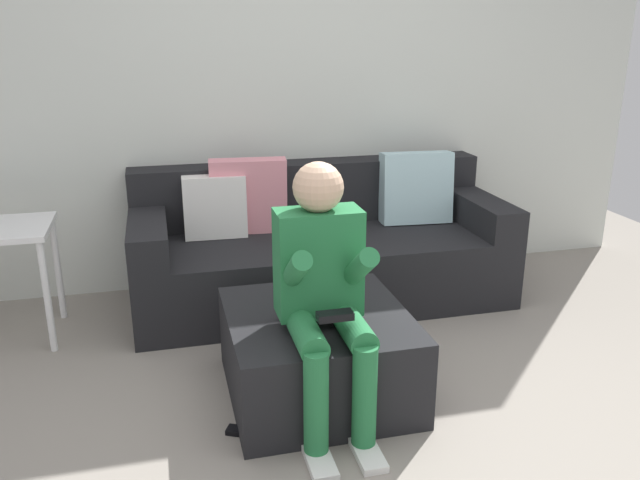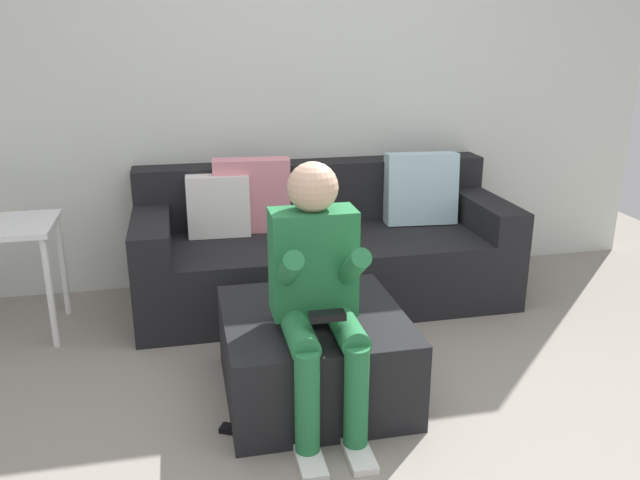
{
  "view_description": "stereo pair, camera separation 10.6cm",
  "coord_description": "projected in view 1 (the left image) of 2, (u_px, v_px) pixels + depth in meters",
  "views": [
    {
      "loc": [
        -0.84,
        -1.96,
        1.61
      ],
      "look_at": [
        -0.06,
        1.11,
        0.56
      ],
      "focal_mm": 36.44,
      "sensor_mm": 36.0,
      "label": 1
    },
    {
      "loc": [
        -0.73,
        -1.99,
        1.61
      ],
      "look_at": [
        -0.06,
        1.11,
        0.56
      ],
      "focal_mm": 36.44,
      "sensor_mm": 36.0,
      "label": 2
    }
  ],
  "objects": [
    {
      "name": "ground_plane",
      "position": [
        405.0,
        465.0,
        2.5
      ],
      "size": [
        6.31,
        6.31,
        0.0
      ],
      "primitive_type": "plane",
      "color": "gray"
    },
    {
      "name": "wall_back",
      "position": [
        289.0,
        81.0,
        4.07
      ],
      "size": [
        4.86,
        0.1,
        2.57
      ],
      "primitive_type": "cube",
      "color": "silver",
      "rests_on": "ground_plane"
    },
    {
      "name": "couch_sectional",
      "position": [
        319.0,
        247.0,
        3.99
      ],
      "size": [
        2.22,
        0.9,
        0.87
      ],
      "color": "black",
      "rests_on": "ground_plane"
    },
    {
      "name": "ottoman",
      "position": [
        318.0,
        354.0,
        2.94
      ],
      "size": [
        0.8,
        0.82,
        0.4
      ],
      "primitive_type": "cube",
      "color": "black",
      "rests_on": "ground_plane"
    },
    {
      "name": "person_seated",
      "position": [
        324.0,
        284.0,
        2.62
      ],
      "size": [
        0.35,
        0.63,
        1.1
      ],
      "color": "#26723F",
      "rests_on": "ground_plane"
    },
    {
      "name": "remote_by_storage_bin",
      "position": [
        248.0,
        432.0,
        2.69
      ],
      "size": [
        0.19,
        0.13,
        0.02
      ],
      "primitive_type": "cube",
      "rotation": [
        0.0,
        0.0,
        -0.46
      ],
      "color": "black",
      "rests_on": "ground_plane"
    }
  ]
}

